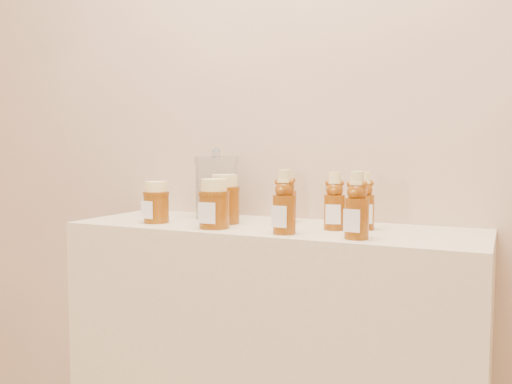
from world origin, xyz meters
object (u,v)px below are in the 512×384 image
at_px(bear_bottle_back_left, 287,193).
at_px(bear_bottle_front_left, 284,198).
at_px(glass_canister, 217,184).
at_px(display_table, 271,375).
at_px(honey_jar_left, 156,202).

height_order(bear_bottle_back_left, bear_bottle_front_left, bear_bottle_front_left).
height_order(bear_bottle_back_left, glass_canister, glass_canister).
relative_size(display_table, bear_bottle_front_left, 6.27).
bearing_deg(honey_jar_left, bear_bottle_front_left, 4.87).
relative_size(display_table, honey_jar_left, 9.53).
distance_m(bear_bottle_back_left, honey_jar_left, 0.40).
relative_size(bear_bottle_back_left, glass_canister, 0.82).
bearing_deg(glass_canister, bear_bottle_front_left, -33.57).
height_order(bear_bottle_front_left, glass_canister, glass_canister).
distance_m(bear_bottle_back_left, bear_bottle_front_left, 0.23).
xyz_separation_m(display_table, honey_jar_left, (-0.35, -0.09, 0.51)).
bearing_deg(bear_bottle_front_left, honey_jar_left, 178.77).
bearing_deg(display_table, bear_bottle_back_left, 82.99).
relative_size(display_table, bear_bottle_back_left, 6.62).
relative_size(honey_jar_left, glass_canister, 0.57).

